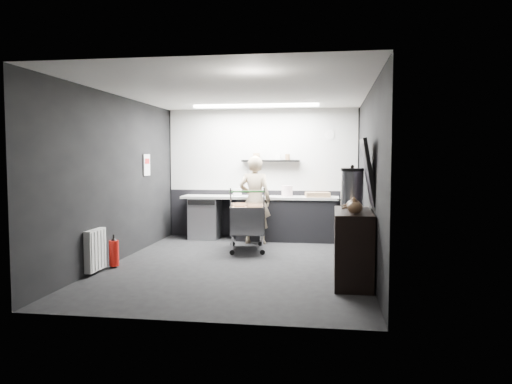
# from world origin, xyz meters

# --- Properties ---
(floor) EXTENTS (5.50, 5.50, 0.00)m
(floor) POSITION_xyz_m (0.00, 0.00, 0.00)
(floor) COLOR black
(floor) RESTS_ON ground
(ceiling) EXTENTS (5.50, 5.50, 0.00)m
(ceiling) POSITION_xyz_m (0.00, 0.00, 2.70)
(ceiling) COLOR silver
(ceiling) RESTS_ON wall_back
(wall_back) EXTENTS (5.50, 0.00, 5.50)m
(wall_back) POSITION_xyz_m (0.00, 2.75, 1.35)
(wall_back) COLOR black
(wall_back) RESTS_ON floor
(wall_front) EXTENTS (5.50, 0.00, 5.50)m
(wall_front) POSITION_xyz_m (0.00, -2.75, 1.35)
(wall_front) COLOR black
(wall_front) RESTS_ON floor
(wall_left) EXTENTS (0.00, 5.50, 5.50)m
(wall_left) POSITION_xyz_m (-2.00, 0.00, 1.35)
(wall_left) COLOR black
(wall_left) RESTS_ON floor
(wall_right) EXTENTS (0.00, 5.50, 5.50)m
(wall_right) POSITION_xyz_m (2.00, 0.00, 1.35)
(wall_right) COLOR black
(wall_right) RESTS_ON floor
(kitchen_wall_panel) EXTENTS (3.95, 0.02, 1.70)m
(kitchen_wall_panel) POSITION_xyz_m (0.00, 2.73, 1.85)
(kitchen_wall_panel) COLOR beige
(kitchen_wall_panel) RESTS_ON wall_back
(dado_panel) EXTENTS (3.95, 0.02, 1.00)m
(dado_panel) POSITION_xyz_m (0.00, 2.73, 0.50)
(dado_panel) COLOR black
(dado_panel) RESTS_ON wall_back
(floating_shelf) EXTENTS (1.20, 0.22, 0.04)m
(floating_shelf) POSITION_xyz_m (0.20, 2.62, 1.62)
(floating_shelf) COLOR black
(floating_shelf) RESTS_ON wall_back
(wall_clock) EXTENTS (0.20, 0.03, 0.20)m
(wall_clock) POSITION_xyz_m (1.40, 2.72, 2.15)
(wall_clock) COLOR silver
(wall_clock) RESTS_ON wall_back
(poster) EXTENTS (0.02, 0.30, 0.40)m
(poster) POSITION_xyz_m (-1.98, 1.30, 1.55)
(poster) COLOR white
(poster) RESTS_ON wall_left
(poster_red_band) EXTENTS (0.02, 0.22, 0.10)m
(poster_red_band) POSITION_xyz_m (-1.98, 1.30, 1.62)
(poster_red_band) COLOR red
(poster_red_band) RESTS_ON poster
(radiator) EXTENTS (0.10, 0.50, 0.60)m
(radiator) POSITION_xyz_m (-1.94, -0.90, 0.35)
(radiator) COLOR silver
(radiator) RESTS_ON wall_left
(ceiling_strip) EXTENTS (2.40, 0.20, 0.04)m
(ceiling_strip) POSITION_xyz_m (0.00, 1.85, 2.67)
(ceiling_strip) COLOR white
(ceiling_strip) RESTS_ON ceiling
(prep_counter) EXTENTS (3.20, 0.61, 0.90)m
(prep_counter) POSITION_xyz_m (0.14, 2.42, 0.46)
(prep_counter) COLOR black
(prep_counter) RESTS_ON floor
(person) EXTENTS (0.65, 0.45, 1.72)m
(person) POSITION_xyz_m (-0.03, 1.97, 0.86)
(person) COLOR beige
(person) RESTS_ON floor
(shopping_cart) EXTENTS (0.78, 1.12, 1.12)m
(shopping_cart) POSITION_xyz_m (-0.07, 1.24, 0.54)
(shopping_cart) COLOR silver
(shopping_cart) RESTS_ON floor
(sideboard) EXTENTS (0.56, 1.30, 1.95)m
(sideboard) POSITION_xyz_m (1.75, -0.80, 0.62)
(sideboard) COLOR black
(sideboard) RESTS_ON floor
(fire_extinguisher) EXTENTS (0.15, 0.15, 0.49)m
(fire_extinguisher) POSITION_xyz_m (-1.85, -0.47, 0.24)
(fire_extinguisher) COLOR red
(fire_extinguisher) RESTS_ON floor
(cardboard_box) EXTENTS (0.52, 0.42, 0.09)m
(cardboard_box) POSITION_xyz_m (1.18, 2.37, 0.95)
(cardboard_box) COLOR #9C7853
(cardboard_box) RESTS_ON prep_counter
(pink_tub) EXTENTS (0.22, 0.22, 0.22)m
(pink_tub) POSITION_xyz_m (0.56, 2.42, 1.01)
(pink_tub) COLOR beige
(pink_tub) RESTS_ON prep_counter
(white_container) EXTENTS (0.20, 0.18, 0.15)m
(white_container) POSITION_xyz_m (-0.46, 2.37, 0.97)
(white_container) COLOR silver
(white_container) RESTS_ON prep_counter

